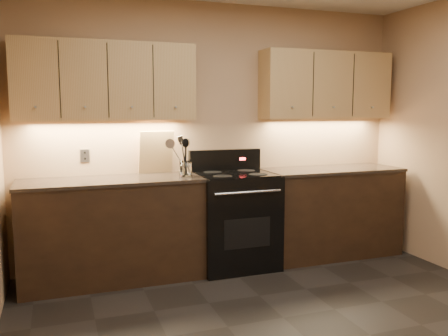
{
  "coord_description": "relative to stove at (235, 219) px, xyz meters",
  "views": [
    {
      "loc": [
        -1.56,
        -2.59,
        1.56
      ],
      "look_at": [
        -0.11,
        1.45,
        1.02
      ],
      "focal_mm": 38.0,
      "sensor_mm": 36.0,
      "label": 1
    }
  ],
  "objects": [
    {
      "name": "wall_back",
      "position": [
        -0.08,
        0.32,
        0.82
      ],
      "size": [
        4.0,
        0.04,
        2.6
      ],
      "primitive_type": "cube",
      "color": "tan",
      "rests_on": "ground"
    },
    {
      "name": "counter_left",
      "position": [
        -1.18,
        0.02,
        -0.01
      ],
      "size": [
        1.62,
        0.62,
        0.93
      ],
      "color": "black",
      "rests_on": "ground"
    },
    {
      "name": "counter_right",
      "position": [
        1.1,
        0.02,
        -0.01
      ],
      "size": [
        1.46,
        0.62,
        0.93
      ],
      "color": "black",
      "rests_on": "ground"
    },
    {
      "name": "stove",
      "position": [
        0.0,
        0.0,
        0.0
      ],
      "size": [
        0.76,
        0.68,
        1.14
      ],
      "color": "black",
      "rests_on": "ground"
    },
    {
      "name": "upper_cab_left",
      "position": [
        -1.18,
        0.17,
        1.32
      ],
      "size": [
        1.6,
        0.3,
        0.7
      ],
      "primitive_type": "cube",
      "color": "tan",
      "rests_on": "wall_back"
    },
    {
      "name": "upper_cab_right",
      "position": [
        1.1,
        0.17,
        1.32
      ],
      "size": [
        1.44,
        0.3,
        0.7
      ],
      "primitive_type": "cube",
      "color": "tan",
      "rests_on": "wall_back"
    },
    {
      "name": "outlet_plate",
      "position": [
        -1.38,
        0.31,
        0.64
      ],
      "size": [
        0.08,
        0.01,
        0.12
      ],
      "primitive_type": "cube",
      "color": "#B2B5BA",
      "rests_on": "wall_back"
    },
    {
      "name": "utensil_crock",
      "position": [
        -0.5,
        -0.03,
        0.52
      ],
      "size": [
        0.12,
        0.12,
        0.14
      ],
      "color": "white",
      "rests_on": "counter_left"
    },
    {
      "name": "cutting_board",
      "position": [
        -0.72,
        0.26,
        0.66
      ],
      "size": [
        0.34,
        0.15,
        0.42
      ],
      "primitive_type": "cube",
      "rotation": [
        0.23,
        0.0,
        0.09
      ],
      "color": "tan",
      "rests_on": "counter_left"
    },
    {
      "name": "wooden_spoon",
      "position": [
        -0.52,
        -0.02,
        0.63
      ],
      "size": [
        0.11,
        0.11,
        0.34
      ],
      "primitive_type": null,
      "rotation": [
        -0.13,
        0.17,
        0.1
      ],
      "color": "tan",
      "rests_on": "utensil_crock"
    },
    {
      "name": "black_spoon",
      "position": [
        -0.49,
        -0.01,
        0.64
      ],
      "size": [
        0.09,
        0.15,
        0.35
      ],
      "primitive_type": null,
      "rotation": [
        0.25,
        -0.04,
        -0.11
      ],
      "color": "black",
      "rests_on": "utensil_crock"
    },
    {
      "name": "black_turner",
      "position": [
        -0.5,
        -0.05,
        0.64
      ],
      "size": [
        0.13,
        0.12,
        0.36
      ],
      "primitive_type": null,
      "rotation": [
        -0.11,
        -0.11,
        0.15
      ],
      "color": "black",
      "rests_on": "utensil_crock"
    },
    {
      "name": "steel_spatula",
      "position": [
        -0.47,
        -0.02,
        0.66
      ],
      "size": [
        0.19,
        0.14,
        0.4
      ],
      "primitive_type": null,
      "rotation": [
        0.17,
        -0.22,
        -0.26
      ],
      "color": "silver",
      "rests_on": "utensil_crock"
    },
    {
      "name": "steel_skimmer",
      "position": [
        -0.48,
        -0.05,
        0.65
      ],
      "size": [
        0.26,
        0.17,
        0.36
      ],
      "primitive_type": null,
      "rotation": [
        -0.16,
        -0.51,
        -0.1
      ],
      "color": "silver",
      "rests_on": "utensil_crock"
    }
  ]
}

